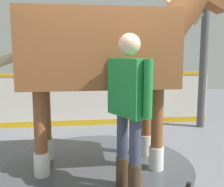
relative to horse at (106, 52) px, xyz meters
name	(u,v)px	position (x,y,z in m)	size (l,w,h in m)	color
ground_plane	(112,173)	(-0.06, 0.29, -1.60)	(16.00, 16.00, 0.02)	slate
wet_patch	(99,164)	(0.11, 0.01, -1.59)	(2.66, 2.66, 0.00)	#42444C
barrier_wall	(91,101)	(0.21, -2.13, -1.05)	(5.35, 0.33, 1.15)	silver
roof_post_near	(204,59)	(-2.15, -1.78, -0.13)	(0.16, 0.16, 2.91)	#4C4C51
horse	(106,52)	(0.00, 0.00, 0.00)	(3.35, 1.08, 2.69)	brown
handler	(129,101)	(-0.20, 0.77, -0.54)	(0.45, 0.63, 1.78)	#47331E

